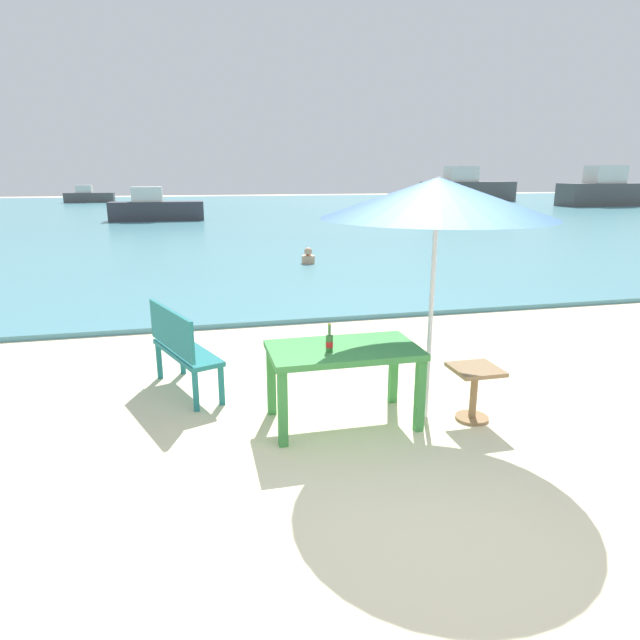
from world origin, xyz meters
TOP-DOWN VIEW (x-y plane):
  - ground_plane at (0.00, 0.00)m, footprint 120.00×120.00m
  - sea_water at (0.00, 30.00)m, footprint 120.00×50.00m
  - picnic_table_green at (-0.29, 1.43)m, footprint 1.40×0.80m
  - beer_bottle_amber at (-0.45, 1.34)m, footprint 0.07×0.07m
  - patio_umbrella at (0.54, 1.35)m, footprint 2.10×2.10m
  - side_table_wood at (0.96, 1.19)m, footprint 0.44×0.44m
  - bench_teal_center at (-1.80, 2.55)m, footprint 0.77×1.25m
  - swimmer_person at (1.30, 10.41)m, footprint 0.34×0.34m
  - boat_ferry at (-3.25, 25.05)m, footprint 4.48×1.22m
  - boat_fishing_trawler at (-9.45, 44.32)m, footprint 3.75×1.02m
  - boat_cargo_ship at (21.04, 39.14)m, footprint 7.78×2.12m
  - boat_sailboat at (27.84, 30.74)m, footprint 7.70×2.10m

SIDE VIEW (x-z plane):
  - ground_plane at x=0.00m, z-range 0.00..0.00m
  - sea_water at x=0.00m, z-range 0.00..0.08m
  - swimmer_person at x=1.30m, z-range 0.03..0.44m
  - side_table_wood at x=0.96m, z-range 0.08..0.62m
  - bench_teal_center at x=-1.80m, z-range 0.07..1.02m
  - boat_fishing_trawler at x=-9.45m, z-range -0.11..1.25m
  - picnic_table_green at x=-0.29m, z-range 0.27..1.03m
  - boat_ferry at x=-3.25m, z-range -0.15..1.48m
  - beer_bottle_amber at x=-0.45m, z-range 0.72..0.99m
  - boat_sailboat at x=27.84m, z-range -0.31..2.49m
  - boat_cargo_ship at x=21.04m, z-range -0.32..2.51m
  - patio_umbrella at x=0.54m, z-range 0.97..3.27m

